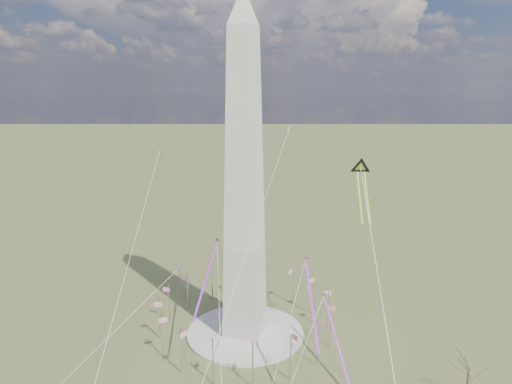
# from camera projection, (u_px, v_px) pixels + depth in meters

# --- Properties ---
(ground) EXTENTS (2000.00, 2000.00, 0.00)m
(ground) POSITION_uv_depth(u_px,v_px,m) (245.00, 334.00, 141.45)
(ground) COLOR #475229
(ground) RESTS_ON ground
(plaza) EXTENTS (36.00, 36.00, 0.80)m
(plaza) POSITION_uv_depth(u_px,v_px,m) (245.00, 332.00, 141.36)
(plaza) COLOR beige
(plaza) RESTS_ON ground
(washington_monument) EXTENTS (15.56, 15.56, 100.00)m
(washington_monument) POSITION_uv_depth(u_px,v_px,m) (244.00, 182.00, 130.92)
(washington_monument) COLOR beige
(washington_monument) RESTS_ON plaza
(flagpole_ring) EXTENTS (54.40, 54.40, 13.00)m
(flagpole_ring) POSITION_uv_depth(u_px,v_px,m) (245.00, 312.00, 139.85)
(flagpole_ring) COLOR #BABDC1
(flagpole_ring) RESTS_ON ground
(tree_near) EXTENTS (7.24, 7.24, 12.67)m
(tree_near) POSITION_uv_depth(u_px,v_px,m) (469.00, 366.00, 109.70)
(tree_near) COLOR #46322B
(tree_near) RESTS_ON ground
(kite_delta_black) EXTENTS (8.08, 18.65, 15.19)m
(kite_delta_black) POSITION_uv_depth(u_px,v_px,m) (361.00, 171.00, 130.64)
(kite_delta_black) COLOR black
(kite_delta_black) RESTS_ON ground
(kite_diamond_purple) EXTENTS (1.67, 2.88, 8.87)m
(kite_diamond_purple) POSITION_uv_depth(u_px,v_px,m) (181.00, 269.00, 148.73)
(kite_diamond_purple) COLOR navy
(kite_diamond_purple) RESTS_ON ground
(kite_streamer_left) EXTENTS (8.65, 21.62, 15.41)m
(kite_streamer_left) POSITION_uv_depth(u_px,v_px,m) (310.00, 289.00, 113.81)
(kite_streamer_left) COLOR #FF2848
(kite_streamer_left) RESTS_ON ground
(kite_streamer_mid) EXTENTS (3.31, 22.75, 15.61)m
(kite_streamer_mid) POSITION_uv_depth(u_px,v_px,m) (210.00, 266.00, 128.88)
(kite_streamer_mid) COLOR #FF2848
(kite_streamer_mid) RESTS_ON ground
(kite_streamer_right) EXTENTS (11.15, 20.78, 15.47)m
(kite_streamer_right) POSITION_uv_depth(u_px,v_px,m) (332.00, 324.00, 124.87)
(kite_streamer_right) COLOR #FF2848
(kite_streamer_right) RESTS_ON ground
(kite_small_red) EXTENTS (1.74, 1.66, 4.90)m
(kite_small_red) POSITION_uv_depth(u_px,v_px,m) (161.00, 149.00, 170.94)
(kite_small_red) COLOR red
(kite_small_red) RESTS_ON ground
(kite_small_white) EXTENTS (1.50, 1.77, 4.74)m
(kite_small_white) POSITION_uv_depth(u_px,v_px,m) (289.00, 128.00, 165.59)
(kite_small_white) COLOR white
(kite_small_white) RESTS_ON ground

